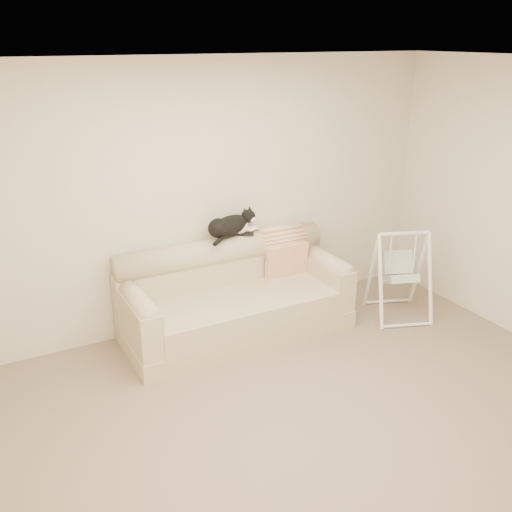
% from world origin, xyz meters
% --- Properties ---
extents(ground_plane, '(5.00, 5.00, 0.00)m').
position_xyz_m(ground_plane, '(0.00, 0.00, 0.00)').
color(ground_plane, '#705F4A').
rests_on(ground_plane, ground).
extents(room_shell, '(5.04, 4.04, 2.60)m').
position_xyz_m(room_shell, '(0.00, 0.00, 1.53)').
color(room_shell, beige).
rests_on(room_shell, ground).
extents(sofa, '(2.20, 0.93, 0.90)m').
position_xyz_m(sofa, '(0.09, 1.62, 0.35)').
color(sofa, tan).
rests_on(sofa, ground).
extents(remote_a, '(0.19, 0.11, 0.03)m').
position_xyz_m(remote_a, '(0.14, 1.85, 0.91)').
color(remote_a, black).
rests_on(remote_a, sofa).
extents(remote_b, '(0.17, 0.11, 0.02)m').
position_xyz_m(remote_b, '(0.33, 1.83, 0.91)').
color(remote_b, black).
rests_on(remote_b, sofa).
extents(tuxedo_cat, '(0.62, 0.44, 0.26)m').
position_xyz_m(tuxedo_cat, '(0.17, 1.84, 1.02)').
color(tuxedo_cat, black).
rests_on(tuxedo_cat, sofa).
extents(throw_blanket, '(0.48, 0.38, 0.58)m').
position_xyz_m(throw_blanket, '(0.74, 1.84, 0.72)').
color(throw_blanket, '#C66440').
rests_on(throw_blanket, sofa).
extents(baby_swing, '(0.73, 0.76, 0.93)m').
position_xyz_m(baby_swing, '(1.75, 1.12, 0.46)').
color(baby_swing, white).
rests_on(baby_swing, ground).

